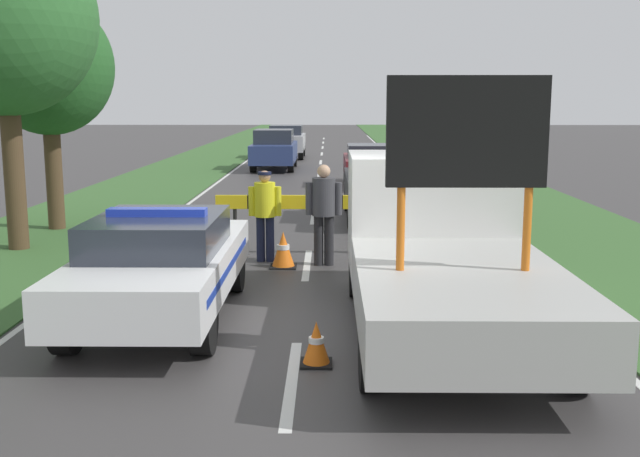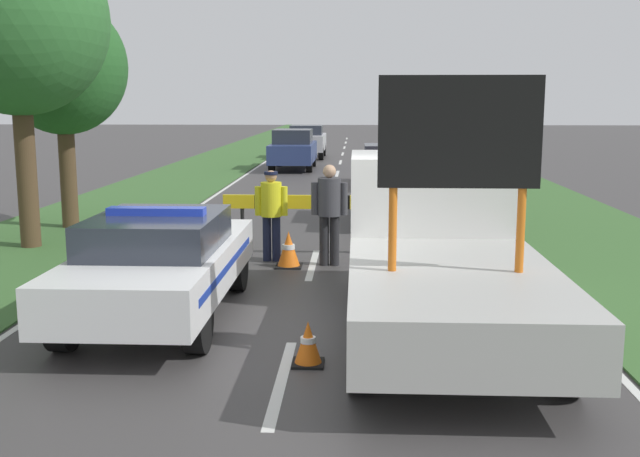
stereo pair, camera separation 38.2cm
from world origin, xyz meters
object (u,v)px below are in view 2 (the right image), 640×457
police_officer (271,207)px  queued_car_wagon_maroon (387,164)px  roadside_tree_near_right (62,68)px  work_truck (439,244)px  queued_car_sedan_black (397,186)px  traffic_cone_near_truck (459,235)px  traffic_cone_near_police (308,343)px  pedestrian_civilian (329,207)px  traffic_cone_centre_front (289,249)px  road_barrier (318,205)px  police_car (161,262)px  roadside_tree_near_left (16,21)px  queued_car_sedan_silver (307,141)px  queued_car_hatch_blue (293,149)px

police_officer → queued_car_wagon_maroon: 12.32m
queued_car_wagon_maroon → roadside_tree_near_right: (-7.47, -8.79, 2.81)m
work_truck → queued_car_sedan_black: work_truck is taller
traffic_cone_near_truck → queued_car_sedan_black: queued_car_sedan_black is taller
work_truck → traffic_cone_near_truck: size_ratio=8.49×
queued_car_sedan_black → roadside_tree_near_right: roadside_tree_near_right is taller
work_truck → traffic_cone_near_police: bearing=50.5°
pedestrian_civilian → traffic_cone_centre_front: size_ratio=2.81×
work_truck → road_barrier: bearing=-63.5°
police_car → roadside_tree_near_left: (-3.79, 4.55, 3.57)m
roadside_tree_near_right → queued_car_sedan_silver: bearing=79.4°
pedestrian_civilian → traffic_cone_near_police: 5.09m
police_officer → pedestrian_civilian: bearing=158.0°
traffic_cone_near_truck → traffic_cone_centre_front: bearing=-156.1°
pedestrian_civilian → roadside_tree_near_right: (-5.99, 3.58, 2.51)m
work_truck → traffic_cone_near_police: 2.44m
work_truck → police_officer: bearing=-51.2°
traffic_cone_near_police → queued_car_sedan_black: size_ratio=0.11×
police_car → pedestrian_civilian: size_ratio=2.66×
police_officer → queued_car_wagon_maroon: (2.52, 12.06, -0.23)m
road_barrier → roadside_tree_near_right: size_ratio=0.70×
queued_car_hatch_blue → road_barrier: bearing=96.3°
queued_car_wagon_maroon → queued_car_hatch_blue: 7.10m
queued_car_sedan_black → traffic_cone_near_police: bearing=81.7°
traffic_cone_near_truck → queued_car_wagon_maroon: size_ratio=0.17×
traffic_cone_centre_front → traffic_cone_near_truck: 3.41m
work_truck → pedestrian_civilian: work_truck is taller
road_barrier → queued_car_sedan_black: 4.65m
work_truck → traffic_cone_near_police: work_truck is taller
queued_car_sedan_silver → traffic_cone_near_truck: bearing=100.7°
police_car → traffic_cone_near_police: police_car is taller
roadside_tree_near_left → roadside_tree_near_right: bearing=92.2°
road_barrier → queued_car_sedan_silver: size_ratio=0.86×
work_truck → roadside_tree_near_right: 10.53m
pedestrian_civilian → roadside_tree_near_left: 6.87m
police_officer → queued_car_sedan_silver: queued_car_sedan_silver is taller
traffic_cone_near_police → roadside_tree_near_left: size_ratio=0.08×
queued_car_hatch_blue → traffic_cone_near_truck: bearing=105.0°
police_officer → queued_car_sedan_black: police_officer is taller
queued_car_wagon_maroon → road_barrier: bearing=81.5°
traffic_cone_centre_front → queued_car_wagon_maroon: (2.17, 12.56, 0.43)m
queued_car_sedan_black → queued_car_hatch_blue: size_ratio=1.01×
police_car → police_officer: size_ratio=2.87×
roadside_tree_near_left → queued_car_wagon_maroon: bearing=56.4°
queued_car_hatch_blue → roadside_tree_near_right: roadside_tree_near_right is taller
police_car → road_barrier: 4.53m
roadside_tree_near_left → roadside_tree_near_right: size_ratio=1.21×
queued_car_hatch_blue → roadside_tree_near_right: bearing=75.7°
pedestrian_civilian → queued_car_sedan_silver: (-2.04, 24.80, -0.17)m
roadside_tree_near_left → roadside_tree_near_right: roadside_tree_near_left is taller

